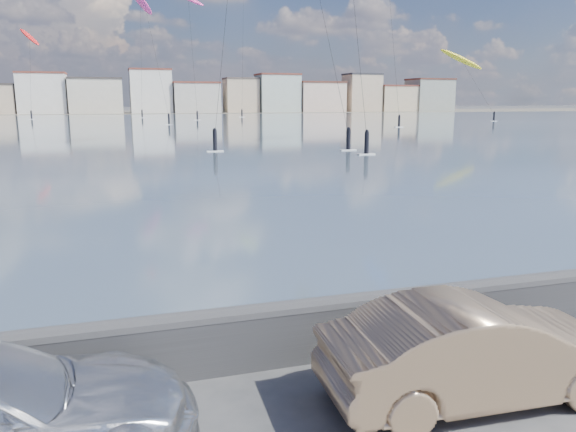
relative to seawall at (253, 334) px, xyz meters
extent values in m
cube|color=#3D5260|center=(0.00, 88.80, -0.58)|extent=(500.00, 177.00, 0.00)
cube|color=#4C473D|center=(0.00, 197.30, -0.57)|extent=(500.00, 60.00, 0.00)
cube|color=#28282B|center=(0.00, 0.00, -0.13)|extent=(400.00, 0.35, 0.90)
cylinder|color=#28282B|center=(0.00, 0.00, 0.32)|extent=(400.00, 0.36, 0.36)
cube|color=white|center=(-21.50, 183.30, 5.42)|extent=(14.00, 11.00, 12.00)
cube|color=brown|center=(-21.50, 183.30, 11.72)|extent=(14.28, 11.22, 0.60)
cube|color=beige|center=(-6.00, 183.30, 4.67)|extent=(16.00, 13.00, 10.50)
cube|color=#383330|center=(-6.00, 183.30, 10.22)|extent=(16.32, 13.26, 0.60)
cube|color=white|center=(11.00, 183.30, 6.17)|extent=(13.00, 10.00, 13.50)
cube|color=brown|center=(11.00, 183.30, 13.22)|extent=(13.26, 10.20, 0.60)
cube|color=beige|center=(25.50, 183.30, 4.17)|extent=(15.00, 12.00, 9.50)
cube|color=brown|center=(25.50, 183.30, 9.22)|extent=(15.30, 12.24, 0.60)
cube|color=#CCB293|center=(41.00, 183.30, 4.92)|extent=(11.00, 9.00, 11.00)
cube|color=#4C423D|center=(41.00, 183.30, 10.72)|extent=(11.22, 9.18, 0.60)
cube|color=#B7C6BC|center=(54.00, 183.30, 5.67)|extent=(14.00, 11.00, 12.50)
cube|color=brown|center=(54.00, 183.30, 12.22)|extent=(14.28, 11.22, 0.60)
cube|color=beige|center=(69.50, 183.30, 4.42)|extent=(16.00, 12.00, 10.00)
cube|color=#562D23|center=(69.50, 183.30, 9.72)|extent=(16.32, 12.24, 0.60)
cube|color=#CCB293|center=(86.00, 183.30, 5.92)|extent=(12.00, 10.00, 13.00)
cube|color=#2D2D33|center=(86.00, 183.30, 12.72)|extent=(12.24, 10.20, 0.60)
cube|color=beige|center=(99.50, 183.30, 3.92)|extent=(14.00, 11.00, 9.00)
cube|color=brown|center=(99.50, 183.30, 8.72)|extent=(14.28, 11.22, 0.60)
cube|color=gray|center=(114.00, 183.30, 5.17)|extent=(15.00, 12.00, 11.50)
cube|color=#562D23|center=(114.00, 183.30, 11.22)|extent=(15.30, 12.24, 0.60)
imported|color=tan|center=(2.85, -1.88, 0.16)|extent=(4.57, 1.78, 1.48)
cube|color=white|center=(6.23, 38.55, -0.53)|extent=(1.40, 0.42, 0.08)
cylinder|color=black|center=(6.23, 38.55, 0.37)|extent=(0.36, 0.36, 1.70)
sphere|color=black|center=(6.23, 38.55, 1.27)|extent=(0.28, 0.28, 0.28)
cylinder|color=black|center=(8.05, 42.00, 10.52)|extent=(3.66, 6.94, 19.61)
cube|color=white|center=(17.20, 32.37, -0.53)|extent=(1.40, 0.42, 0.08)
cylinder|color=black|center=(17.20, 32.37, 0.37)|extent=(0.36, 0.36, 1.70)
sphere|color=black|center=(17.20, 32.37, 1.27)|extent=(0.28, 0.28, 0.28)
ellipsoid|color=yellow|center=(70.60, 99.53, 12.16)|extent=(10.78, 3.45, 5.21)
cube|color=white|center=(72.24, 89.36, -0.53)|extent=(1.40, 0.42, 0.08)
cylinder|color=black|center=(72.24, 89.36, 0.37)|extent=(0.36, 0.36, 1.70)
sphere|color=black|center=(72.24, 89.36, 1.27)|extent=(0.28, 0.28, 0.28)
cylinder|color=black|center=(71.42, 94.45, 6.44)|extent=(1.67, 10.20, 11.46)
cube|color=white|center=(29.46, 131.16, -0.53)|extent=(1.40, 0.42, 0.08)
cylinder|color=black|center=(29.46, 131.16, 0.37)|extent=(0.36, 0.36, 1.70)
sphere|color=black|center=(29.46, 131.16, 1.27)|extent=(0.28, 0.28, 0.28)
cylinder|color=black|center=(31.24, 136.72, 17.69)|extent=(3.61, 11.14, 33.96)
cube|color=white|center=(17.35, 36.31, -0.53)|extent=(1.40, 0.42, 0.08)
cylinder|color=black|center=(17.35, 36.31, 0.37)|extent=(0.36, 0.36, 1.70)
sphere|color=black|center=(17.35, 36.31, 1.27)|extent=(0.28, 0.28, 0.28)
cylinder|color=black|center=(18.07, 43.73, 10.09)|extent=(1.46, 14.86, 18.76)
ellipsoid|color=#E5338C|center=(6.83, 143.00, 27.81)|extent=(7.97, 9.17, 6.77)
cube|color=white|center=(5.28, 132.40, -0.53)|extent=(1.40, 0.42, 0.08)
cylinder|color=black|center=(5.28, 132.40, 0.37)|extent=(0.36, 0.36, 1.70)
sphere|color=black|center=(5.28, 132.40, 1.27)|extent=(0.28, 0.28, 0.28)
cylinder|color=black|center=(6.05, 137.70, 14.26)|extent=(1.59, 10.63, 27.10)
cube|color=white|center=(15.69, 113.36, -0.53)|extent=(1.40, 0.42, 0.08)
cylinder|color=black|center=(15.69, 113.36, 0.37)|extent=(0.36, 0.36, 1.70)
sphere|color=black|center=(15.69, 113.36, 1.27)|extent=(0.28, 0.28, 0.28)
cylinder|color=black|center=(15.77, 117.72, 13.05)|extent=(0.18, 8.75, 24.68)
cube|color=white|center=(41.49, 72.11, -0.53)|extent=(1.40, 0.42, 0.08)
cylinder|color=black|center=(41.49, 72.11, 0.37)|extent=(0.36, 0.36, 1.70)
sphere|color=black|center=(41.49, 72.11, 1.27)|extent=(0.28, 0.28, 0.28)
cylinder|color=black|center=(43.34, 79.01, 14.42)|extent=(3.74, 13.83, 27.41)
cube|color=white|center=(7.67, 92.09, -0.53)|extent=(1.40, 0.42, 0.08)
cylinder|color=black|center=(7.67, 92.09, 0.37)|extent=(0.36, 0.36, 1.70)
sphere|color=black|center=(7.67, 92.09, 1.27)|extent=(0.28, 0.28, 0.28)
cylinder|color=black|center=(5.75, 97.43, 14.90)|extent=(3.88, 10.70, 28.38)
ellipsoid|color=red|center=(-19.04, 141.31, 18.17)|extent=(5.92, 6.61, 5.12)
cube|color=white|center=(-18.71, 129.08, -0.53)|extent=(1.40, 0.42, 0.08)
cylinder|color=black|center=(-18.71, 129.08, 0.37)|extent=(0.36, 0.36, 1.70)
sphere|color=black|center=(-18.71, 129.08, 1.27)|extent=(0.28, 0.28, 0.28)
cylinder|color=black|center=(-18.87, 135.20, 9.44)|extent=(0.36, 12.25, 17.47)
camera|label=1|loc=(-1.97, -8.22, 3.69)|focal=35.00mm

